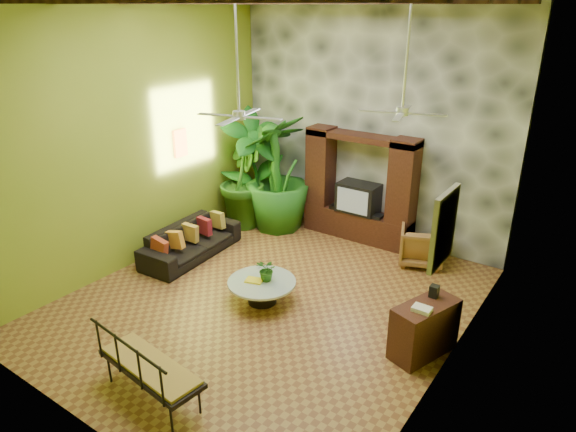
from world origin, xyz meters
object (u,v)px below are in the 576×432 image
Objects in this scene: coffee_table at (262,288)px; side_console at (424,329)px; tall_plant_b at (243,177)px; tall_plant_a at (255,169)px; entertainment_center at (359,195)px; ceiling_fan_back at (403,98)px; wicker_armchair at (421,245)px; tall_plant_c at (278,173)px; sofa at (191,241)px; iron_bench at (145,366)px; ceiling_fan_front at (239,101)px.

coffee_table is 1.13× the size of side_console.
tall_plant_a is at bearing 30.80° from tall_plant_b.
entertainment_center is at bearing 16.65° from tall_plant_a.
ceiling_fan_back is 2.26× the size of wicker_armchair.
side_console is at bearing 4.78° from coffee_table.
tall_plant_b is (-2.48, -0.81, 0.16)m from entertainment_center.
ceiling_fan_back is 4.55m from tall_plant_a.
side_console is (1.08, -2.66, 0.03)m from wicker_armchair.
entertainment_center reaches higher than coffee_table.
tall_plant_c reaches higher than tall_plant_b.
ceiling_fan_back is at bearing -23.01° from tall_plant_c.
sofa is (-3.90, -0.74, -3.08)m from ceiling_fan_back.
tall_plant_a reaches higher than entertainment_center.
sofa is 1.91× the size of coffee_table.
entertainment_center is at bearing 129.57° from ceiling_fan_back.
sofa is 4.09m from iron_bench.
iron_bench is at bearing -111.57° from side_console.
entertainment_center is 4.30m from ceiling_fan_front.
ceiling_fan_front is 4.09m from tall_plant_a.
ceiling_fan_front is 3.75m from iron_bench.
wicker_armchair is (1.57, -0.36, -0.59)m from entertainment_center.
tall_plant_b is at bearing -159.26° from tall_plant_c.
sofa is at bearing 133.70° from iron_bench.
side_console is (2.73, 0.23, 0.15)m from coffee_table.
entertainment_center reaches higher than sofa.
tall_plant_b reaches higher than wicker_armchair.
ceiling_fan_front is 0.85× the size of sofa.
iron_bench is at bearing -81.17° from ceiling_fan_front.
entertainment_center is 1.29× the size of ceiling_fan_front.
sofa reaches higher than coffee_table.
iron_bench is at bearing -88.34° from entertainment_center.
wicker_armchair is at bearing 60.87° from ceiling_fan_front.
side_console is at bearing 90.94° from wicker_armchair.
iron_bench is at bearing -109.69° from ceiling_fan_back.
tall_plant_a is 0.33m from tall_plant_b.
tall_plant_a reaches higher than wicker_armchair.
wicker_armchair is 3.42m from tall_plant_c.
iron_bench is (2.47, -3.25, 0.21)m from sofa.
ceiling_fan_back is 0.71× the size of tall_plant_a.
ceiling_fan_back reaches higher than sofa.
tall_plant_a is at bearing 161.78° from ceiling_fan_back.
coffee_table is (-1.68, -1.31, -3.15)m from ceiling_fan_back.
tall_plant_a is 1.62× the size of iron_bench.
iron_bench is (-1.43, -3.99, -2.87)m from ceiling_fan_back.
entertainment_center is 2.10× the size of coffee_table.
tall_plant_c is (-1.52, 3.01, -2.13)m from ceiling_fan_front.
wicker_armchair is 3.94m from tall_plant_a.
entertainment_center is 0.95× the size of tall_plant_c.
ceiling_fan_front is 3.16m from coffee_table.
side_console is at bearing -97.68° from sofa.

